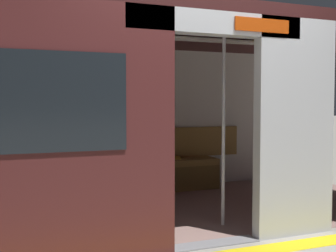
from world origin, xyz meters
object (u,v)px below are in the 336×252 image
Objects in this scene: bench_seat at (136,169)px; book at (175,158)px; train_car at (161,87)px; grab_pole_far at (223,127)px; handbag at (122,156)px; person_seated at (149,146)px; grab_pole_door at (162,129)px.

bench_seat is 0.65m from book.
bench_seat is at bearing -92.36° from train_car.
handbag is at bearing -73.77° from grab_pole_far.
handbag is at bearing -17.79° from bench_seat.
train_car reaches higher than person_seated.
handbag is (0.37, -0.11, -0.14)m from person_seated.
train_car is 1.33m from person_seated.
grab_pole_door is (0.36, 1.97, 0.68)m from bench_seat.
book is at bearing -119.60° from train_car.
grab_pole_door reaches higher than book.
bench_seat is 1.99m from grab_pole_far.
grab_pole_door is (0.54, 1.91, 0.35)m from person_seated.
train_car is 29.09× the size of book.
grab_pole_door is at bearing 79.59° from bench_seat.
grab_pole_far reaches higher than bench_seat.
grab_pole_far is at bearing 102.01° from book.
bench_seat is 2.11m from grab_pole_door.
grab_pole_far is at bearing 101.12° from bench_seat.
train_car is 1.49m from handbag.
book is (-0.82, -0.03, -0.07)m from handbag.
train_car is at bearing 78.04° from person_seated.
grab_pole_far reaches higher than person_seated.
person_seated is at bearing 162.75° from handbag.
grab_pole_far reaches higher than handbag.
train_car is at bearing -109.98° from grab_pole_door.
person_seated is at bearing -84.08° from grab_pole_far.
person_seated is 5.35× the size of book.
person_seated is (-0.22, -1.04, -0.79)m from train_car.
train_car reaches higher than grab_pole_far.
person_seated is 1.83m from grab_pole_far.
book is at bearing -178.18° from handbag.
person_seated is 0.58× the size of grab_pole_far.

